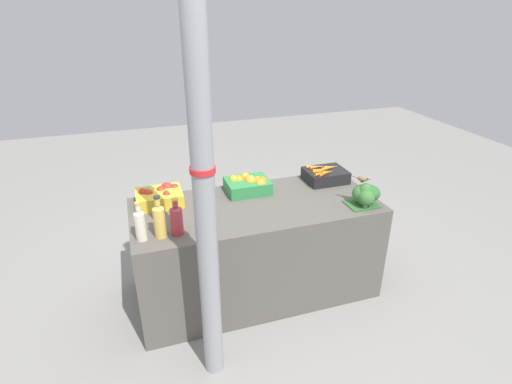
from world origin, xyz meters
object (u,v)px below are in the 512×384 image
support_pole (204,187)px  juice_bottle_ruby (177,219)px  apple_crate (160,196)px  orange_crate (249,184)px  sparrow_bird (363,179)px  juice_bottle_cloudy (140,224)px  juice_bottle_golden (159,220)px  carrot_crate (325,175)px  broccoli_pile (366,195)px

support_pole → juice_bottle_ruby: support_pole is taller
support_pole → apple_crate: bearing=100.9°
orange_crate → sparrow_bird: 0.86m
sparrow_bird → juice_bottle_cloudy: bearing=-130.5°
juice_bottle_golden → sparrow_bird: bearing=0.2°
juice_bottle_ruby → sparrow_bird: 1.33m
juice_bottle_golden → apple_crate: bearing=84.8°
apple_crate → juice_bottle_golden: (-0.04, -0.48, 0.06)m
carrot_crate → apple_crate: bearing=179.5°
juice_bottle_ruby → support_pole: bearing=-75.2°
apple_crate → juice_bottle_cloudy: (-0.16, -0.48, 0.05)m
support_pole → apple_crate: size_ratio=7.67×
orange_crate → juice_bottle_cloudy: 0.96m
broccoli_pile → juice_bottle_ruby: size_ratio=0.90×
sparrow_bird → juice_bottle_ruby: bearing=-130.5°
apple_crate → juice_bottle_ruby: juice_bottle_ruby is taller
carrot_crate → juice_bottle_ruby: juice_bottle_ruby is taller
sparrow_bird → support_pole: bearing=-111.5°
orange_crate → sparrow_bird: size_ratio=2.96×
juice_bottle_cloudy → juice_bottle_golden: bearing=0.0°
broccoli_pile → juice_bottle_ruby: (-1.34, 0.02, 0.02)m
carrot_crate → broccoli_pile: (0.07, -0.49, 0.03)m
orange_crate → juice_bottle_cloudy: size_ratio=1.27×
carrot_crate → broccoli_pile: bearing=-81.5°
carrot_crate → juice_bottle_golden: (-1.38, -0.46, 0.06)m
broccoli_pile → support_pole: bearing=-162.2°
carrot_crate → sparrow_bird: 0.49m
broccoli_pile → sparrow_bird: size_ratio=2.07×
juice_bottle_cloudy → juice_bottle_ruby: bearing=0.0°
carrot_crate → juice_bottle_cloudy: juice_bottle_cloudy is taller
orange_crate → juice_bottle_golden: bearing=-147.2°
broccoli_pile → sparrow_bird: sparrow_bird is taller
broccoli_pile → juice_bottle_ruby: bearing=179.1°
broccoli_pile → sparrow_bird: bearing=125.0°
carrot_crate → sparrow_bird: bearing=-83.3°
carrot_crate → juice_bottle_ruby: size_ratio=1.29×
orange_crate → carrot_crate: size_ratio=1.00×
juice_bottle_golden → juice_bottle_cloudy: bearing=-180.0°
juice_bottle_golden → juice_bottle_ruby: size_ratio=1.11×
apple_crate → carrot_crate: bearing=-0.5°
juice_bottle_cloudy → juice_bottle_ruby: juice_bottle_cloudy is taller
orange_crate → juice_bottle_golden: juice_bottle_golden is taller
apple_crate → orange_crate: size_ratio=1.00×
juice_bottle_ruby → apple_crate: bearing=97.4°
juice_bottle_golden → sparrow_bird: juice_bottle_golden is taller
juice_bottle_golden → juice_bottle_ruby: juice_bottle_golden is taller
juice_bottle_ruby → sparrow_bird: juice_bottle_ruby is taller
support_pole → juice_bottle_cloudy: size_ratio=9.73×
apple_crate → carrot_crate: size_ratio=1.00×
juice_bottle_ruby → juice_bottle_cloudy: bearing=-180.0°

